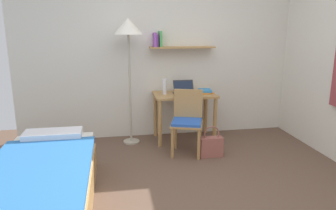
# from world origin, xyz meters

# --- Properties ---
(ground_plane) EXTENTS (5.28, 5.28, 0.00)m
(ground_plane) POSITION_xyz_m (0.00, 0.00, 0.00)
(ground_plane) COLOR brown
(wall_back) EXTENTS (4.40, 0.27, 2.60)m
(wall_back) POSITION_xyz_m (0.00, 2.02, 1.30)
(wall_back) COLOR silver
(wall_back) RESTS_ON ground_plane
(bed) EXTENTS (0.92, 2.03, 0.54)m
(bed) POSITION_xyz_m (-1.46, -0.02, 0.24)
(bed) COLOR #B2844C
(bed) RESTS_ON ground_plane
(desk) EXTENTS (0.91, 0.57, 0.71)m
(desk) POSITION_xyz_m (0.27, 1.70, 0.57)
(desk) COLOR #B2844C
(desk) RESTS_ON ground_plane
(desk_chair) EXTENTS (0.52, 0.52, 0.85)m
(desk_chair) POSITION_xyz_m (0.20, 1.19, 0.47)
(desk_chair) COLOR #B2844C
(desk_chair) RESTS_ON ground_plane
(standing_lamp) EXTENTS (0.41, 0.41, 1.80)m
(standing_lamp) POSITION_xyz_m (-0.53, 1.70, 1.59)
(standing_lamp) COLOR #B2A893
(standing_lamp) RESTS_ON ground_plane
(laptop) EXTENTS (0.31, 0.22, 0.19)m
(laptop) POSITION_xyz_m (0.26, 1.70, 0.76)
(laptop) COLOR black
(laptop) RESTS_ON desk
(water_bottle) EXTENTS (0.06, 0.06, 0.23)m
(water_bottle) POSITION_xyz_m (-0.02, 1.71, 0.83)
(water_bottle) COLOR silver
(water_bottle) RESTS_ON desk
(book_stack) EXTENTS (0.20, 0.25, 0.05)m
(book_stack) POSITION_xyz_m (0.59, 1.69, 0.74)
(book_stack) COLOR orange
(book_stack) RESTS_ON desk
(handbag) EXTENTS (0.30, 0.12, 0.42)m
(handbag) POSITION_xyz_m (0.48, 0.99, 0.14)
(handbag) COLOR #99564C
(handbag) RESTS_ON ground_plane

